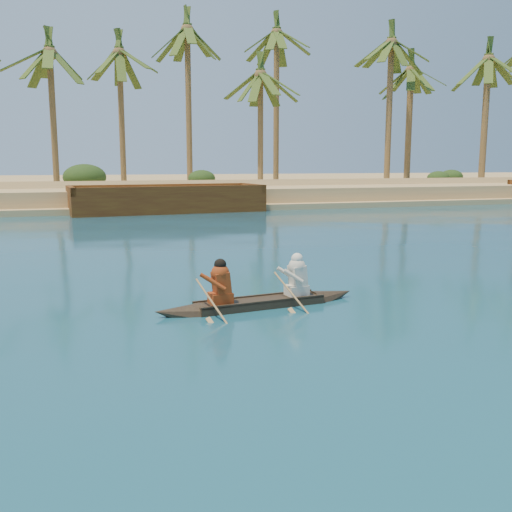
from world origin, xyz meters
name	(u,v)px	position (x,y,z in m)	size (l,w,h in m)	color
sandy_embankment	(191,187)	(0.00, 46.89, 0.53)	(150.00, 51.00, 1.50)	tan
palm_grove	(218,101)	(0.00, 35.00, 8.00)	(110.00, 14.00, 16.00)	#2D4C1B
shrub_cluster	(229,186)	(0.00, 31.50, 1.20)	(100.00, 6.00, 2.40)	black
canoe	(260,296)	(-8.00, -1.15, 0.24)	(4.55, 1.12, 1.24)	#31281A
barge_mid	(167,201)	(-6.21, 22.83, 0.67)	(11.84, 4.78, 1.93)	brown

